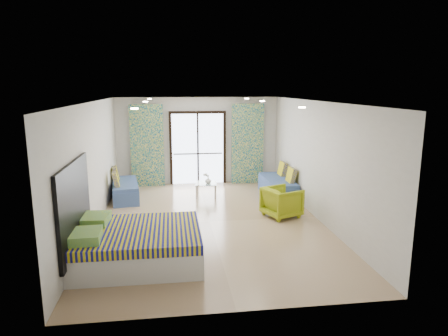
{
  "coord_description": "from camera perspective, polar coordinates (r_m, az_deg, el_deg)",
  "views": [
    {
      "loc": [
        -0.83,
        -8.62,
        3.02
      ],
      "look_at": [
        0.38,
        0.43,
        1.15
      ],
      "focal_mm": 32.0,
      "sensor_mm": 36.0,
      "label": 1
    }
  ],
  "objects": [
    {
      "name": "wall_front",
      "position": [
        5.22,
        1.95,
        -7.1
      ],
      "size": [
        5.0,
        0.01,
        2.7
      ],
      "primitive_type": null,
      "color": "silver",
      "rests_on": "ground"
    },
    {
      "name": "downlight_e",
      "position": [
        11.64,
        -10.59,
        9.66
      ],
      "size": [
        0.12,
        0.12,
        0.02
      ],
      "primitive_type": "cylinder",
      "color": "#FFE0B2",
      "rests_on": "ceiling"
    },
    {
      "name": "headboard",
      "position": [
        7.16,
        -20.56,
        -5.17
      ],
      "size": [
        0.06,
        2.1,
        1.5
      ],
      "primitive_type": "cube",
      "color": "black",
      "rests_on": "floor"
    },
    {
      "name": "balcony_rail",
      "position": [
        12.55,
        -3.75,
        2.06
      ],
      "size": [
        1.52,
        0.03,
        0.04
      ],
      "primitive_type": "cube",
      "color": "#595451",
      "rests_on": "balcony_door"
    },
    {
      "name": "ceiling",
      "position": [
        8.67,
        -2.17,
        9.45
      ],
      "size": [
        5.0,
        7.5,
        0.01
      ],
      "primitive_type": null,
      "color": "silver",
      "rests_on": "ground"
    },
    {
      "name": "wall_right",
      "position": [
        9.39,
        13.26,
        1.02
      ],
      "size": [
        0.01,
        7.5,
        2.7
      ],
      "primitive_type": null,
      "color": "silver",
      "rests_on": "ground"
    },
    {
      "name": "balcony_door",
      "position": [
        12.5,
        -3.76,
        3.45
      ],
      "size": [
        1.76,
        0.08,
        2.28
      ],
      "color": "black",
      "rests_on": "floor"
    },
    {
      "name": "wall_back",
      "position": [
        12.51,
        -3.78,
        3.88
      ],
      "size": [
        5.0,
        0.01,
        2.7
      ],
      "primitive_type": null,
      "color": "silver",
      "rests_on": "ground"
    },
    {
      "name": "downlight_b",
      "position": [
        7.0,
        11.08,
        8.49
      ],
      "size": [
        0.12,
        0.12,
        0.02
      ],
      "primitive_type": "cylinder",
      "color": "#FFE0B2",
      "rests_on": "ceiling"
    },
    {
      "name": "downlight_c",
      "position": [
        9.65,
        -11.17,
        9.28
      ],
      "size": [
        0.12,
        0.12,
        0.02
      ],
      "primitive_type": "cylinder",
      "color": "#FFE0B2",
      "rests_on": "ceiling"
    },
    {
      "name": "armchair",
      "position": [
        9.5,
        8.26,
        -4.63
      ],
      "size": [
        0.94,
        0.96,
        0.78
      ],
      "primitive_type": "imported",
      "rotation": [
        0.0,
        0.0,
        1.95
      ],
      "color": "#97A915",
      "rests_on": "floor"
    },
    {
      "name": "daybed_right",
      "position": [
        11.28,
        7.75,
        -2.6
      ],
      "size": [
        0.71,
        1.81,
        0.89
      ],
      "rotation": [
        0.0,
        0.0,
        0.01
      ],
      "color": "#3B558E",
      "rests_on": "floor"
    },
    {
      "name": "floor",
      "position": [
        9.17,
        -2.04,
        -7.65
      ],
      "size": [
        5.0,
        7.5,
        0.01
      ],
      "primitive_type": null,
      "color": "#9F805F",
      "rests_on": "ground"
    },
    {
      "name": "daybed_left",
      "position": [
        11.23,
        -13.99,
        -3.01
      ],
      "size": [
        0.87,
        1.77,
        0.84
      ],
      "rotation": [
        0.0,
        0.0,
        0.13
      ],
      "color": "#3B558E",
      "rests_on": "floor"
    },
    {
      "name": "curtain_right",
      "position": [
        12.55,
        3.38,
        3.45
      ],
      "size": [
        1.0,
        0.1,
        2.5
      ],
      "primitive_type": "cube",
      "color": "silver",
      "rests_on": "floor"
    },
    {
      "name": "downlight_d",
      "position": [
        9.88,
        5.48,
        9.5
      ],
      "size": [
        0.12,
        0.12,
        0.02
      ],
      "primitive_type": "cylinder",
      "color": "#FFE0B2",
      "rests_on": "ceiling"
    },
    {
      "name": "coffee_table",
      "position": [
        11.11,
        -2.56,
        -2.37
      ],
      "size": [
        0.65,
        0.65,
        0.67
      ],
      "rotation": [
        0.0,
        0.0,
        -0.13
      ],
      "color": "silver",
      "rests_on": "floor"
    },
    {
      "name": "switch_plate",
      "position": [
        8.34,
        -18.77,
        -2.72
      ],
      "size": [
        0.02,
        0.1,
        0.1
      ],
      "primitive_type": "cube",
      "color": "silver",
      "rests_on": "wall_left"
    },
    {
      "name": "downlight_f",
      "position": [
        11.84,
        3.27,
        9.87
      ],
      "size": [
        0.12,
        0.12,
        0.02
      ],
      "primitive_type": "cylinder",
      "color": "#FFE0B2",
      "rests_on": "ceiling"
    },
    {
      "name": "vase",
      "position": [
        11.03,
        -2.29,
        -1.79
      ],
      "size": [
        0.19,
        0.2,
        0.17
      ],
      "primitive_type": "imported",
      "rotation": [
        0.0,
        0.0,
        0.14
      ],
      "color": "white",
      "rests_on": "coffee_table"
    },
    {
      "name": "curtain_left",
      "position": [
        12.34,
        -10.92,
        3.12
      ],
      "size": [
        1.0,
        0.1,
        2.5
      ],
      "primitive_type": "cube",
      "color": "silver",
      "rests_on": "floor"
    },
    {
      "name": "bed",
      "position": [
        7.24,
        -12.43,
        -10.66
      ],
      "size": [
        2.17,
        1.77,
        0.75
      ],
      "color": "silver",
      "rests_on": "floor"
    },
    {
      "name": "wall_left",
      "position": [
        8.94,
        -18.26,
        0.22
      ],
      "size": [
        0.01,
        7.5,
        2.7
      ],
      "primitive_type": null,
      "color": "silver",
      "rests_on": "ground"
    },
    {
      "name": "downlight_a",
      "position": [
        6.66,
        -12.67,
        8.28
      ],
      "size": [
        0.12,
        0.12,
        0.02
      ],
      "primitive_type": "cylinder",
      "color": "#FFE0B2",
      "rests_on": "ceiling"
    }
  ]
}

